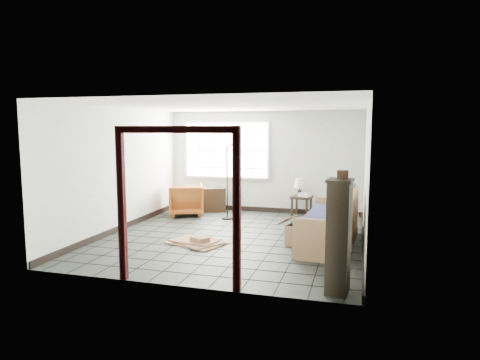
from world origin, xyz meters
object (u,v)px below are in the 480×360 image
(side_table, at_px, (302,200))
(armchair, at_px, (186,198))
(futon_sofa, at_px, (333,225))
(tall_shelf, at_px, (339,236))

(side_table, bearing_deg, armchair, -168.37)
(armchair, height_order, side_table, armchair)
(futon_sofa, xyz_separation_m, armchair, (-3.73, 1.85, 0.05))
(armchair, bearing_deg, side_table, 167.82)
(armchair, bearing_deg, tall_shelf, 109.21)
(tall_shelf, bearing_deg, futon_sofa, 100.90)
(futon_sofa, height_order, tall_shelf, tall_shelf)
(side_table, height_order, tall_shelf, tall_shelf)
(futon_sofa, height_order, side_table, futon_sofa)
(futon_sofa, height_order, armchair, futon_sofa)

